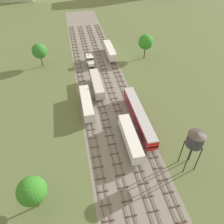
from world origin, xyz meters
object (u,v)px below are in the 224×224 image
freight_boxcar_far_left_mid (87,103)px  freight_boxcar_left_midfar (97,84)px  water_tower (196,140)px  signal_post_nearest (92,91)px  passenger_coach_centre_near (139,115)px  shunter_loco_left_far (90,60)px  freight_boxcar_centre_left_nearest (130,138)px  freight_boxcar_centre_farther (110,50)px

freight_boxcar_far_left_mid → freight_boxcar_left_midfar: (4.40, 9.14, 0.00)m
freight_boxcar_left_midfar → water_tower: size_ratio=1.30×
water_tower → signal_post_nearest: bearing=120.9°
passenger_coach_centre_near → freight_boxcar_left_midfar: (-8.79, 17.40, -0.16)m
shunter_loco_left_far → signal_post_nearest: (-2.20, -21.43, 0.99)m
passenger_coach_centre_near → shunter_loco_left_far: bearing=104.2°
freight_boxcar_far_left_mid → water_tower: water_tower is taller
freight_boxcar_left_midfar → water_tower: 37.19m
freight_boxcar_centre_left_nearest → passenger_coach_centre_near: bearing=58.8°
water_tower → passenger_coach_centre_near: bearing=112.1°
shunter_loco_left_far → freight_boxcar_centre_farther: bearing=30.5°
freight_boxcar_left_midfar → water_tower: bearing=-65.4°
shunter_loco_left_far → water_tower: bearing=-73.2°
freight_boxcar_centre_left_nearest → freight_boxcar_far_left_mid: bearing=119.6°
shunter_loco_left_far → freight_boxcar_centre_farther: size_ratio=0.60×
passenger_coach_centre_near → water_tower: bearing=-67.9°
freight_boxcar_centre_left_nearest → freight_boxcar_left_midfar: bearing=100.1°
freight_boxcar_far_left_mid → shunter_loco_left_far: size_ratio=1.65×
freight_boxcar_centre_left_nearest → water_tower: 15.30m
freight_boxcar_left_midfar → water_tower: water_tower is taller
freight_boxcar_far_left_mid → freight_boxcar_centre_farther: (13.19, 31.61, 0.00)m
freight_boxcar_centre_left_nearest → freight_boxcar_far_left_mid: 17.83m
freight_boxcar_centre_left_nearest → passenger_coach_centre_near: passenger_coach_centre_near is taller
freight_boxcar_left_midfar → freight_boxcar_centre_farther: 24.12m
freight_boxcar_far_left_mid → freight_boxcar_centre_farther: 34.25m
passenger_coach_centre_near → freight_boxcar_centre_left_nearest: bearing=-121.2°
freight_boxcar_centre_left_nearest → freight_boxcar_left_midfar: 25.04m
shunter_loco_left_far → freight_boxcar_centre_farther: freight_boxcar_centre_farther is taller
signal_post_nearest → freight_boxcar_centre_left_nearest: bearing=-72.2°
shunter_loco_left_far → water_tower: water_tower is taller
shunter_loco_left_far → water_tower: 53.28m
freight_boxcar_far_left_mid → freight_boxcar_left_midfar: same height
freight_boxcar_left_midfar → freight_boxcar_centre_farther: (8.79, 22.47, 0.00)m
freight_boxcar_centre_left_nearest → freight_boxcar_left_midfar: size_ratio=1.00×
freight_boxcar_centre_farther → signal_post_nearest: signal_post_nearest is taller
shunter_loco_left_far → water_tower: size_ratio=0.79×
water_tower → freight_boxcar_far_left_mid: bearing=129.1°
freight_boxcar_centre_farther → freight_boxcar_far_left_mid: bearing=-112.6°
freight_boxcar_left_midfar → water_tower: (15.26, -33.30, 6.42)m
freight_boxcar_far_left_mid → signal_post_nearest: bearing=66.3°
passenger_coach_centre_near → freight_boxcar_centre_farther: 39.87m
freight_boxcar_centre_left_nearest → freight_boxcar_centre_farther: 47.32m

